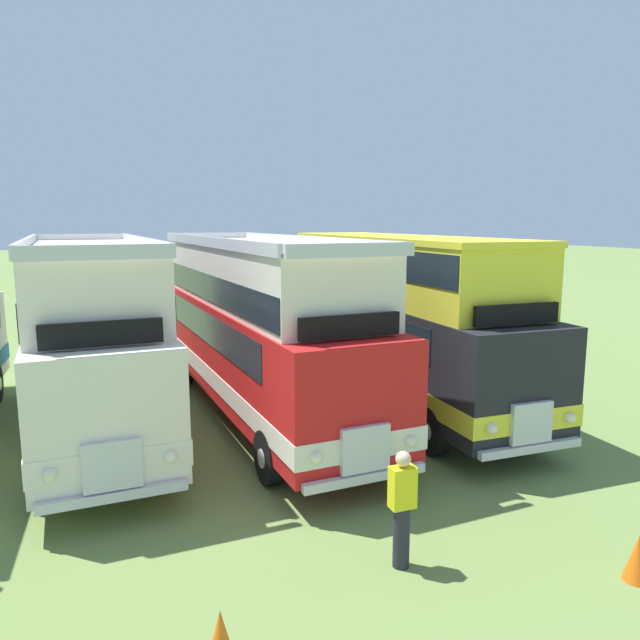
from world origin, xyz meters
TOP-DOWN VIEW (x-y plane):
  - bus_seventh_in_row at (7.81, 0.00)m, footprint 2.96×10.04m
  - bus_eighth_in_row at (11.71, -0.12)m, footprint 3.15×11.38m
  - bus_ninth_in_row at (15.62, -0.20)m, footprint 2.75×11.00m
  - cone_near_end at (14.66, -8.98)m, footprint 0.36×0.36m
  - cone_far_end at (9.00, -8.58)m, footprint 0.36×0.36m
  - marshal_person at (11.80, -7.53)m, footprint 0.36×0.24m

SIDE VIEW (x-z plane):
  - cone_near_end at x=14.66m, z-range 0.00..0.67m
  - cone_far_end at x=9.00m, z-range 0.00..0.71m
  - marshal_person at x=11.80m, z-range 0.02..1.75m
  - bus_seventh_in_row at x=7.81m, z-range 0.10..4.62m
  - bus_eighth_in_row at x=11.71m, z-range 0.10..4.62m
  - bus_ninth_in_row at x=15.62m, z-range 0.23..4.72m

